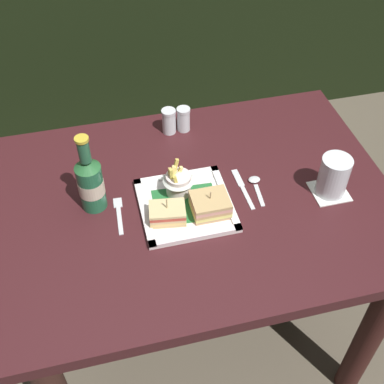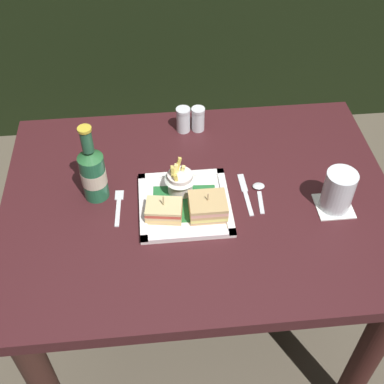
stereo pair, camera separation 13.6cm
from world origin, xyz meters
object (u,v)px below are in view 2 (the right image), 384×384
(dining_table, at_px, (199,230))
(sandwich_half_right, at_px, (208,206))
(pepper_shaker, at_px, (198,120))
(beer_bottle, at_px, (93,172))
(water_glass, at_px, (338,193))
(salt_shaker, at_px, (183,121))
(spoon, at_px, (259,190))
(knife, at_px, (245,192))
(square_plate, at_px, (185,204))
(fries_cup, at_px, (180,179))
(fork, at_px, (119,205))
(sandwich_half_left, at_px, (164,210))

(dining_table, relative_size, sandwich_half_right, 11.09)
(dining_table, distance_m, pepper_shaker, 0.36)
(beer_bottle, relative_size, water_glass, 2.01)
(dining_table, bearing_deg, salt_shaker, 93.37)
(spoon, bearing_deg, salt_shaker, 122.76)
(knife, bearing_deg, pepper_shaker, 109.05)
(square_plate, relative_size, fries_cup, 2.32)
(dining_table, distance_m, knife, 0.20)
(knife, bearing_deg, fries_cup, 175.23)
(pepper_shaker, bearing_deg, dining_table, -95.48)
(fork, bearing_deg, beer_bottle, 141.19)
(sandwich_half_right, relative_size, water_glass, 0.84)
(knife, distance_m, spoon, 0.04)
(dining_table, height_order, sandwich_half_left, sandwich_half_left)
(square_plate, xyz_separation_m, knife, (0.18, 0.03, -0.01))
(knife, xyz_separation_m, spoon, (0.04, 0.00, 0.00))
(fork, relative_size, spoon, 1.16)
(sandwich_half_left, bearing_deg, square_plate, 33.70)
(square_plate, distance_m, sandwich_half_left, 0.08)
(square_plate, bearing_deg, water_glass, -5.86)
(fork, bearing_deg, fries_cup, 10.04)
(dining_table, bearing_deg, fries_cup, 156.19)
(pepper_shaker, bearing_deg, sandwich_half_left, -109.40)
(sandwich_half_left, relative_size, beer_bottle, 0.43)
(square_plate, relative_size, sandwich_half_left, 2.40)
(square_plate, xyz_separation_m, sandwich_half_left, (-0.06, -0.04, 0.03))
(sandwich_half_left, xyz_separation_m, fork, (-0.12, 0.06, -0.03))
(fries_cup, bearing_deg, beer_bottle, 175.75)
(sandwich_half_right, xyz_separation_m, salt_shaker, (-0.03, 0.37, 0.00))
(salt_shaker, height_order, pepper_shaker, salt_shaker)
(dining_table, distance_m, spoon, 0.23)
(square_plate, bearing_deg, beer_bottle, 164.47)
(square_plate, relative_size, knife, 1.53)
(beer_bottle, relative_size, knife, 1.47)
(knife, height_order, spoon, spoon)
(spoon, height_order, salt_shaker, salt_shaker)
(beer_bottle, xyz_separation_m, fork, (0.06, -0.05, -0.09))
(water_glass, distance_m, fork, 0.60)
(fries_cup, distance_m, pepper_shaker, 0.30)
(fries_cup, distance_m, beer_bottle, 0.24)
(beer_bottle, relative_size, salt_shaker, 2.88)
(dining_table, distance_m, salt_shaker, 0.36)
(knife, bearing_deg, salt_shaker, 116.75)
(beer_bottle, bearing_deg, sandwich_half_right, -19.47)
(fries_cup, xyz_separation_m, fork, (-0.17, -0.03, -0.05))
(sandwich_half_left, bearing_deg, sandwich_half_right, 0.00)
(beer_bottle, distance_m, knife, 0.43)
(sandwich_half_left, relative_size, fork, 0.77)
(dining_table, height_order, square_plate, square_plate)
(water_glass, bearing_deg, spoon, 157.85)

